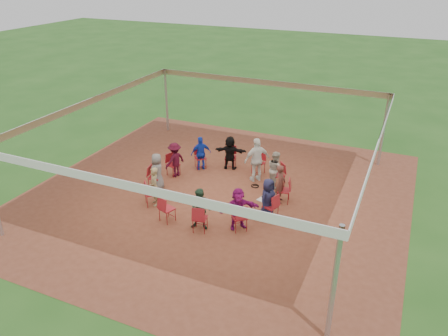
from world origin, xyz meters
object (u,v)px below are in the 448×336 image
at_px(chair_5, 200,158).
at_px(chair_7, 155,177).
at_px(chair_11, 239,217).
at_px(person_seated_4, 201,153).
at_px(person_seated_6, 157,172).
at_px(person_seated_3, 230,153).
at_px(laptop, 264,198).
at_px(chair_1, 284,190).
at_px(cable_coil, 255,186).
at_px(person_seated_9, 238,209).
at_px(standing_person, 257,160).
at_px(chair_10, 200,218).
at_px(chair_9, 167,209).
at_px(chair_0, 270,206).
at_px(person_seated_5, 175,160).
at_px(chair_2, 278,175).
at_px(chair_8, 151,193).
at_px(person_seated_0, 268,199).
at_px(chair_3, 258,163).
at_px(chair_6, 173,165).
at_px(person_seated_2, 275,169).
at_px(person_seated_7, 154,186).
at_px(person_seated_8, 201,209).
at_px(chair_4, 231,157).
at_px(person_seated_1, 281,184).

xyz_separation_m(chair_5, chair_7, (-0.74, -2.24, 0.00)).
xyz_separation_m(chair_11, person_seated_4, (-3.05, 3.44, 0.25)).
height_order(chair_7, person_seated_6, person_seated_6).
relative_size(person_seated_3, laptop, 3.33).
distance_m(chair_1, cable_coil, 1.50).
bearing_deg(person_seated_9, standing_person, 58.60).
bearing_deg(chair_10, chair_9, 165.00).
xyz_separation_m(chair_1, standing_person, (-1.42, 1.16, 0.42)).
height_order(chair_0, person_seated_3, person_seated_3).
relative_size(person_seated_4, cable_coil, 3.59).
bearing_deg(person_seated_5, person_seated_4, 165.00).
bearing_deg(person_seated_6, chair_2, 105.40).
xyz_separation_m(chair_8, chair_11, (3.33, -0.20, 0.00)).
relative_size(chair_2, laptop, 2.16).
bearing_deg(chair_10, chair_5, 105.00).
distance_m(person_seated_0, person_seated_6, 4.32).
height_order(chair_0, person_seated_0, person_seated_0).
bearing_deg(chair_3, person_seated_9, 119.14).
height_order(chair_9, person_seated_9, person_seated_9).
relative_size(chair_9, person_seated_9, 0.65).
bearing_deg(chair_3, person_seated_5, 46.50).
height_order(chair_6, person_seated_4, person_seated_4).
bearing_deg(person_seated_9, person_seated_5, 105.00).
relative_size(chair_5, person_seated_3, 0.65).
xyz_separation_m(person_seated_2, cable_coil, (-0.64, -0.35, -0.68)).
bearing_deg(chair_1, person_seated_3, 46.50).
bearing_deg(person_seated_7, person_seated_5, 150.00).
distance_m(chair_10, person_seated_5, 3.99).
height_order(chair_11, laptop, chair_11).
relative_size(chair_10, person_seated_7, 0.65).
height_order(chair_6, person_seated_3, person_seated_3).
bearing_deg(chair_2, laptop, 143.83).
bearing_deg(chair_3, person_seated_6, 60.86).
distance_m(chair_5, person_seated_5, 1.22).
xyz_separation_m(chair_6, cable_coil, (3.27, 0.39, -0.43)).
distance_m(chair_3, person_seated_2, 1.22).
relative_size(chair_8, chair_11, 1.00).
bearing_deg(person_seated_9, chair_2, 43.50).
xyz_separation_m(person_seated_5, person_seated_6, (-0.07, -1.16, 0.00)).
relative_size(chair_3, chair_10, 1.00).
distance_m(chair_8, person_seated_6, 1.22).
distance_m(person_seated_4, cable_coil, 2.66).
height_order(chair_5, person_seated_0, person_seated_0).
bearing_deg(person_seated_9, person_seated_8, 165.00).
relative_size(chair_2, person_seated_3, 0.65).
height_order(chair_4, person_seated_0, person_seated_0).
bearing_deg(chair_1, chair_0, 165.00).
distance_m(person_seated_5, person_seated_8, 3.88).
distance_m(chair_3, person_seated_1, 2.31).
bearing_deg(chair_2, chair_5, 45.00).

